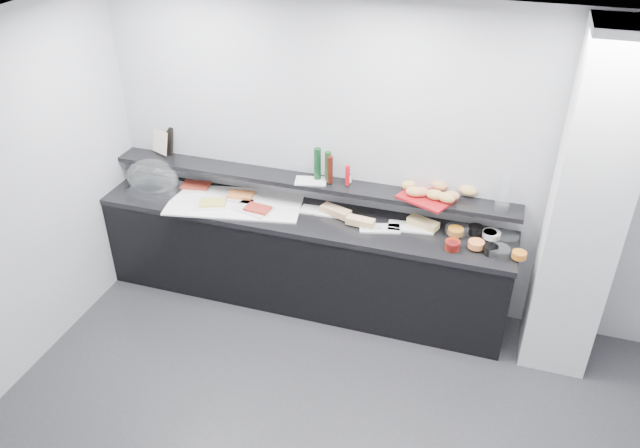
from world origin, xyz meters
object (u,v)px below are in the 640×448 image
(condiment_tray, at_px, (311,181))
(bread_tray, at_px, (426,198))
(sandwich_plate_mid, at_px, (380,228))
(carafe, at_px, (504,194))
(framed_print, at_px, (164,139))
(cloche_base, at_px, (159,188))

(condiment_tray, height_order, bread_tray, bread_tray)
(sandwich_plate_mid, distance_m, carafe, 1.02)
(carafe, bearing_deg, condiment_tray, 179.67)
(framed_print, bearing_deg, bread_tray, 12.99)
(sandwich_plate_mid, bearing_deg, cloche_base, 163.64)
(framed_print, height_order, carafe, carafe)
(framed_print, bearing_deg, cloche_base, -61.14)
(cloche_base, xyz_separation_m, framed_print, (-0.06, 0.28, 0.36))
(sandwich_plate_mid, height_order, framed_print, framed_print)
(framed_print, distance_m, carafe, 3.07)
(cloche_base, bearing_deg, bread_tray, 6.43)
(cloche_base, xyz_separation_m, condiment_tray, (1.42, 0.13, 0.24))
(sandwich_plate_mid, bearing_deg, framed_print, 156.12)
(sandwich_plate_mid, distance_m, condiment_tray, 0.72)
(sandwich_plate_mid, bearing_deg, condiment_tray, 150.06)
(cloche_base, distance_m, condiment_tray, 1.45)
(condiment_tray, bearing_deg, framed_print, 161.05)
(sandwich_plate_mid, bearing_deg, carafe, -5.14)
(framed_print, xyz_separation_m, bread_tray, (2.47, -0.16, -0.12))
(framed_print, bearing_deg, sandwich_plate_mid, 7.96)
(cloche_base, height_order, bread_tray, bread_tray)
(cloche_base, distance_m, bread_tray, 2.42)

